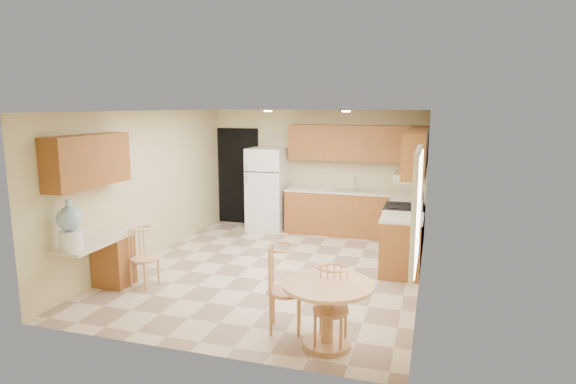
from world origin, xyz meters
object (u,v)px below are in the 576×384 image
(chair_table_b, at_px, (329,303))
(chair_table_a, at_px, (283,283))
(stove, at_px, (403,232))
(refrigerator, at_px, (267,189))
(water_crock, at_px, (70,227))
(chair_desk, at_px, (140,253))
(dining_table, at_px, (328,305))

(chair_table_b, bearing_deg, chair_table_a, -22.26)
(stove, bearing_deg, refrigerator, 157.01)
(refrigerator, bearing_deg, stove, -22.99)
(stove, distance_m, water_crock, 5.16)
(refrigerator, xyz_separation_m, chair_table_b, (2.35, -4.68, -0.32))
(refrigerator, height_order, chair_table_b, refrigerator)
(refrigerator, distance_m, chair_desk, 3.77)
(stove, xyz_separation_m, chair_desk, (-3.47, -2.49, 0.05))
(chair_desk, distance_m, water_crock, 1.08)
(refrigerator, xyz_separation_m, chair_desk, (-0.60, -3.71, -0.34))
(chair_table_a, distance_m, water_crock, 2.85)
(stove, relative_size, chair_desk, 1.29)
(chair_table_a, distance_m, chair_desk, 2.48)
(dining_table, distance_m, chair_desk, 3.05)
(chair_table_b, relative_size, water_crock, 1.36)
(chair_desk, bearing_deg, stove, 136.76)
(stove, bearing_deg, chair_table_b, -98.62)
(refrigerator, height_order, dining_table, refrigerator)
(stove, xyz_separation_m, chair_table_a, (-1.11, -3.23, 0.14))
(refrigerator, relative_size, water_crock, 2.64)
(stove, relative_size, water_crock, 1.68)
(refrigerator, relative_size, chair_desk, 2.03)
(water_crock, bearing_deg, chair_table_b, -2.76)
(chair_table_a, bearing_deg, refrigerator, -171.91)
(water_crock, bearing_deg, refrigerator, 76.92)
(chair_table_a, relative_size, water_crock, 1.54)
(chair_table_b, bearing_deg, dining_table, -66.92)
(dining_table, height_order, water_crock, water_crock)
(stove, bearing_deg, chair_desk, -144.39)
(dining_table, height_order, chair_desk, chair_desk)
(stove, height_order, chair_desk, stove)
(dining_table, bearing_deg, chair_table_b, -66.58)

